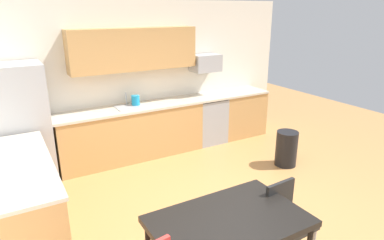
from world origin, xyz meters
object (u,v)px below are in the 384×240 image
chair_near_table (287,216)px  dining_table (229,224)px  oven_range (208,119)px  microwave (206,63)px  refrigerator (22,126)px  kettle (136,101)px  trash_bin (286,148)px

chair_near_table → dining_table: bearing=-178.7°
oven_range → chair_near_table: size_ratio=1.07×
oven_range → chair_near_table: (-1.10, -3.25, 0.05)m
microwave → dining_table: bearing=-118.9°
refrigerator → kettle: bearing=4.1°
kettle → oven_range: bearing=-2.0°
refrigerator → chair_near_table: (2.19, -3.17, -0.41)m
oven_range → dining_table: oven_range is taller
microwave → refrigerator: bearing=-176.9°
dining_table → refrigerator: bearing=114.2°
dining_table → chair_near_table: chair_near_table is taller
chair_near_table → trash_bin: chair_near_table is taller
oven_range → dining_table: bearing=-119.7°
microwave → trash_bin: (0.56, -1.70, -1.26)m
microwave → chair_near_table: size_ratio=0.64×
trash_bin → kettle: bearing=140.8°
microwave → kettle: (-1.47, -0.05, -0.54)m
chair_near_table → kettle: kettle is taller
microwave → chair_near_table: bearing=-108.2°
oven_range → microwave: bearing=90.0°
oven_range → refrigerator: bearing=-178.6°
oven_range → trash_bin: 1.70m
trash_bin → kettle: (-2.03, 1.65, 0.72)m
microwave → dining_table: size_ratio=0.39×
kettle → trash_bin: bearing=-39.2°
oven_range → microwave: size_ratio=1.69×
chair_near_table → refrigerator: bearing=124.7°
oven_range → trash_bin: oven_range is taller
chair_near_table → oven_range: bearing=71.3°
dining_table → chair_near_table: 0.78m
dining_table → chair_near_table: (0.76, 0.02, -0.18)m
chair_near_table → kettle: (-0.37, 3.30, 0.52)m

